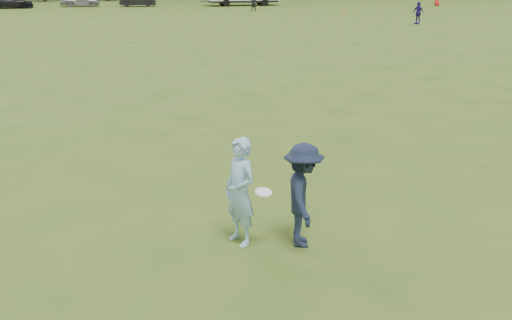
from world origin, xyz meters
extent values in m
plane|color=#355417|center=(0.00, 0.00, 0.00)|extent=(200.00, 200.00, 0.00)
imported|color=#8BB6D8|center=(-0.60, -0.56, 0.88)|extent=(0.64, 0.76, 1.76)
imported|color=#171F33|center=(0.35, -0.86, 0.84)|extent=(0.87, 1.21, 1.68)
imported|color=navy|center=(21.09, 33.51, 0.85)|extent=(0.74, 1.07, 1.69)
imported|color=#2A2A2A|center=(12.23, 50.22, 0.76)|extent=(1.44, 0.51, 1.53)
imported|color=black|center=(-11.68, 60.14, 0.65)|extent=(4.53, 1.91, 1.31)
imported|color=gray|center=(-4.66, 61.47, 0.72)|extent=(4.25, 1.77, 1.44)
imported|color=black|center=(1.50, 60.01, 0.65)|extent=(4.07, 1.77, 1.30)
cone|color=#FF560D|center=(20.31, 46.48, 0.15)|extent=(0.28, 0.28, 0.30)
cylinder|color=white|center=(-0.29, -0.84, 0.94)|extent=(0.31, 0.31, 0.09)
cube|color=black|center=(13.12, 58.72, 0.50)|extent=(7.60, 2.30, 0.25)
cylinder|color=black|center=(10.92, 57.47, 0.40)|extent=(0.80, 0.25, 0.80)
cylinder|color=black|center=(10.92, 59.97, 0.40)|extent=(0.80, 0.25, 0.80)
cylinder|color=black|center=(15.32, 57.47, 0.40)|extent=(0.80, 0.25, 0.80)
cylinder|color=black|center=(15.32, 59.97, 0.40)|extent=(0.80, 0.25, 0.80)
cube|color=#333333|center=(8.72, 58.72, 0.55)|extent=(1.20, 0.15, 0.12)
camera|label=1|loc=(-2.51, -9.18, 4.27)|focal=42.00mm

